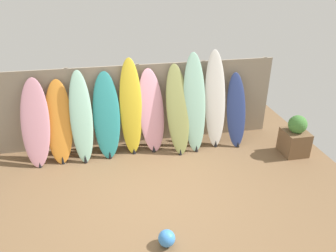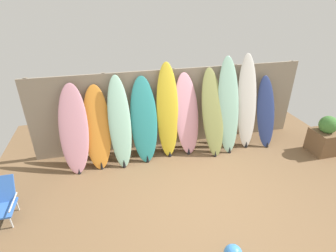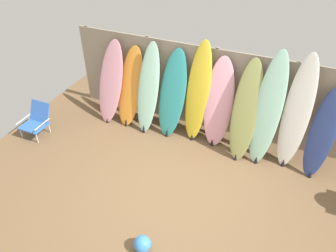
% 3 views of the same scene
% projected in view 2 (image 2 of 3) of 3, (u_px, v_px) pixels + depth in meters
% --- Properties ---
extents(ground, '(7.68, 7.68, 0.00)m').
position_uv_depth(ground, '(201.00, 199.00, 4.60)').
color(ground, brown).
extents(fence_back, '(6.08, 0.11, 1.80)m').
position_uv_depth(fence_back, '(173.00, 108.00, 5.92)').
color(fence_back, gray).
rests_on(fence_back, ground).
extents(surfboard_pink_0, '(0.62, 0.73, 1.71)m').
position_uv_depth(surfboard_pink_0, '(74.00, 130.00, 5.11)').
color(surfboard_pink_0, pink).
rests_on(surfboard_pink_0, ground).
extents(surfboard_orange_1, '(0.58, 0.72, 1.63)m').
position_uv_depth(surfboard_orange_1, '(97.00, 128.00, 5.27)').
color(surfboard_orange_1, orange).
rests_on(surfboard_orange_1, ground).
extents(surfboard_seafoam_2, '(0.44, 0.67, 1.81)m').
position_uv_depth(surfboard_seafoam_2, '(120.00, 123.00, 5.27)').
color(surfboard_seafoam_2, '#9ED6BC').
rests_on(surfboard_seafoam_2, ground).
extents(surfboard_teal_3, '(0.59, 0.68, 1.74)m').
position_uv_depth(surfboard_teal_3, '(144.00, 121.00, 5.45)').
color(surfboard_teal_3, teal).
rests_on(surfboard_teal_3, ground).
extents(surfboard_yellow_4, '(0.51, 0.57, 2.00)m').
position_uv_depth(surfboard_yellow_4, '(168.00, 111.00, 5.53)').
color(surfboard_yellow_4, yellow).
rests_on(surfboard_yellow_4, ground).
extents(surfboard_pink_5, '(0.61, 0.59, 1.76)m').
position_uv_depth(surfboard_pink_5, '(187.00, 115.00, 5.67)').
color(surfboard_pink_5, pink).
rests_on(surfboard_pink_5, ground).
extents(surfboard_olive_6, '(0.52, 0.77, 1.84)m').
position_uv_depth(surfboard_olive_6, '(213.00, 113.00, 5.65)').
color(surfboard_olive_6, olive).
rests_on(surfboard_olive_6, ground).
extents(surfboard_seafoam_7, '(0.52, 0.73, 2.06)m').
position_uv_depth(surfboard_seafoam_7, '(228.00, 106.00, 5.72)').
color(surfboard_seafoam_7, '#9ED6BC').
rests_on(surfboard_seafoam_7, ground).
extents(surfboard_white_8, '(0.47, 0.57, 2.09)m').
position_uv_depth(surfboard_white_8, '(247.00, 103.00, 5.86)').
color(surfboard_white_8, white).
rests_on(surfboard_white_8, ground).
extents(surfboard_navy_9, '(0.49, 0.71, 1.57)m').
position_uv_depth(surfboard_navy_9, '(266.00, 112.00, 6.03)').
color(surfboard_navy_9, navy).
rests_on(surfboard_navy_9, ground).
extents(planter_box, '(0.49, 0.54, 0.88)m').
position_uv_depth(planter_box, '(325.00, 137.00, 5.79)').
color(planter_box, brown).
rests_on(planter_box, ground).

